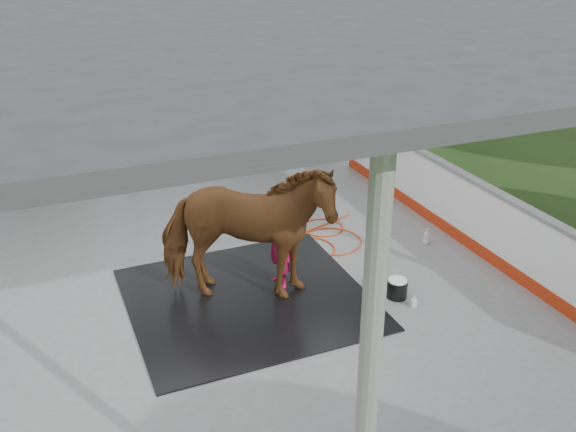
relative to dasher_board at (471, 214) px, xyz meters
name	(u,v)px	position (x,y,z in m)	size (l,w,h in m)	color
ground	(193,307)	(-4.60, 0.00, -0.59)	(100.00, 100.00, 0.00)	#1E3814
concrete_slab	(193,305)	(-4.60, 0.00, -0.57)	(12.00, 10.00, 0.05)	slate
pavilion_structure	(171,9)	(-4.60, 0.00, 3.37)	(12.60, 10.60, 4.05)	beige
dasher_board	(471,214)	(0.00, 0.00, 0.00)	(0.16, 8.00, 1.15)	#AD2A0E
tree_belt	(179,14)	(-4.30, 0.90, 3.20)	(28.00, 28.00, 5.80)	#382314
rubber_mat	(248,298)	(-3.86, -0.19, -0.53)	(3.23, 3.03, 0.02)	black
horse	(246,233)	(-3.86, -0.19, 0.49)	(1.09, 2.39, 2.02)	brown
handler	(280,237)	(-3.31, -0.01, 0.24)	(0.57, 0.37, 1.56)	#C51547
wash_bucket	(397,288)	(-1.91, -0.94, -0.40)	(0.29, 0.29, 0.27)	black
soap_bottle_a	(427,236)	(-0.60, 0.28, -0.41)	(0.10, 0.10, 0.27)	silver
soap_bottle_b	(414,301)	(-1.82, -1.24, -0.46)	(0.08, 0.08, 0.17)	#338CD8
hose_coil	(322,240)	(-2.13, 1.03, -0.53)	(1.63, 1.42, 0.02)	#BE3A0D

